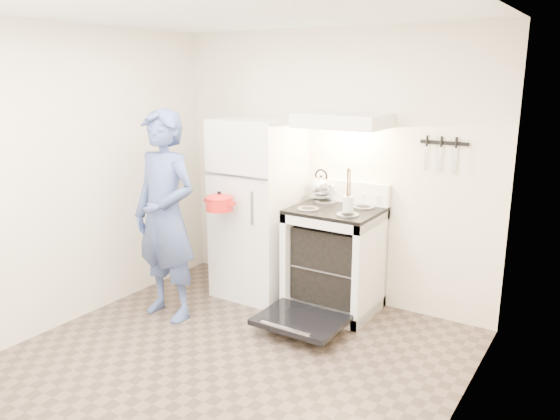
# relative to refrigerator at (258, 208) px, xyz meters

# --- Properties ---
(floor) EXTENTS (3.60, 3.60, 0.00)m
(floor) POSITION_rel_refrigerator_xyz_m (0.58, -1.45, -0.85)
(floor) COLOR brown
(floor) RESTS_ON ground
(back_wall) EXTENTS (3.20, 0.02, 2.50)m
(back_wall) POSITION_rel_refrigerator_xyz_m (0.58, 0.35, 0.40)
(back_wall) COLOR #EEE3C8
(back_wall) RESTS_ON ground
(refrigerator) EXTENTS (0.70, 0.70, 1.70)m
(refrigerator) POSITION_rel_refrigerator_xyz_m (0.00, 0.00, 0.00)
(refrigerator) COLOR white
(refrigerator) RESTS_ON floor
(stove_body) EXTENTS (0.76, 0.65, 0.92)m
(stove_body) POSITION_rel_refrigerator_xyz_m (0.81, 0.02, -0.39)
(stove_body) COLOR white
(stove_body) RESTS_ON floor
(cooktop) EXTENTS (0.76, 0.65, 0.03)m
(cooktop) POSITION_rel_refrigerator_xyz_m (0.81, 0.02, 0.09)
(cooktop) COLOR black
(cooktop) RESTS_ON stove_body
(backsplash) EXTENTS (0.76, 0.07, 0.20)m
(backsplash) POSITION_rel_refrigerator_xyz_m (0.81, 0.31, 0.20)
(backsplash) COLOR white
(backsplash) RESTS_ON cooktop
(oven_door) EXTENTS (0.70, 0.54, 0.04)m
(oven_door) POSITION_rel_refrigerator_xyz_m (0.81, -0.57, -0.72)
(oven_door) COLOR black
(oven_door) RESTS_ON floor
(oven_rack) EXTENTS (0.60, 0.52, 0.01)m
(oven_rack) POSITION_rel_refrigerator_xyz_m (0.81, 0.02, -0.41)
(oven_rack) COLOR slate
(oven_rack) RESTS_ON stove_body
(range_hood) EXTENTS (0.76, 0.50, 0.12)m
(range_hood) POSITION_rel_refrigerator_xyz_m (0.81, 0.10, 0.86)
(range_hood) COLOR white
(range_hood) RESTS_ON back_wall
(knife_strip) EXTENTS (0.40, 0.02, 0.03)m
(knife_strip) POSITION_rel_refrigerator_xyz_m (1.63, 0.33, 0.70)
(knife_strip) COLOR black
(knife_strip) RESTS_ON back_wall
(pizza_stone) EXTENTS (0.32, 0.32, 0.02)m
(pizza_stone) POSITION_rel_refrigerator_xyz_m (0.83, 0.07, -0.40)
(pizza_stone) COLOR olive
(pizza_stone) RESTS_ON oven_rack
(tea_kettle) EXTENTS (0.24, 0.20, 0.29)m
(tea_kettle) POSITION_rel_refrigerator_xyz_m (0.54, 0.24, 0.25)
(tea_kettle) COLOR silver
(tea_kettle) RESTS_ON cooktop
(utensil_jar) EXTENTS (0.11, 0.11, 0.13)m
(utensil_jar) POSITION_rel_refrigerator_xyz_m (1.00, -0.13, 0.20)
(utensil_jar) COLOR silver
(utensil_jar) RESTS_ON cooktop
(person) EXTENTS (0.68, 0.47, 1.82)m
(person) POSITION_rel_refrigerator_xyz_m (-0.37, -0.87, 0.06)
(person) COLOR navy
(person) RESTS_ON floor
(dutch_oven) EXTENTS (0.31, 0.24, 0.21)m
(dutch_oven) POSITION_rel_refrigerator_xyz_m (-0.06, -0.51, 0.14)
(dutch_oven) COLOR red
(dutch_oven) RESTS_ON person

